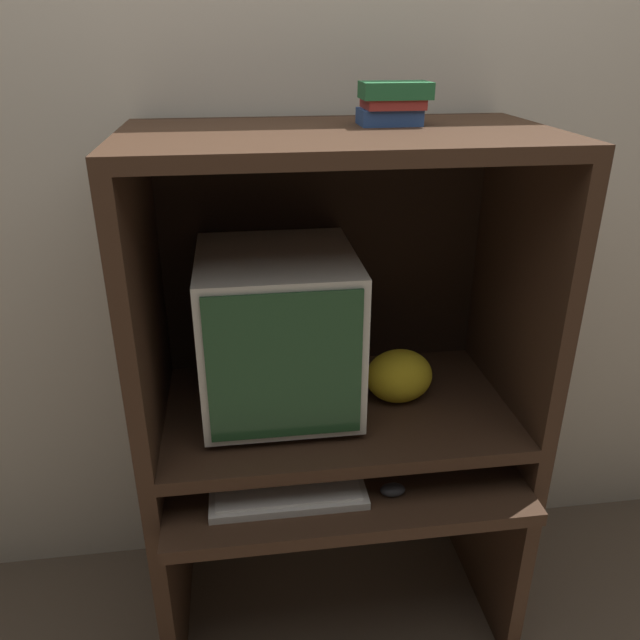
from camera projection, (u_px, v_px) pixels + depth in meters
The scene contains 9 objects.
wall_back at pixel (320, 174), 1.78m from camera, with size 6.00×0.06×2.60m.
desk_base at pixel (338, 519), 1.80m from camera, with size 1.00×0.63×0.61m.
desk_monitor_shelf at pixel (336, 413), 1.72m from camera, with size 1.00×0.55×0.13m.
hutch_upper at pixel (336, 234), 1.54m from camera, with size 1.00×0.55×0.72m.
crt_monitor at pixel (278, 331), 1.62m from camera, with size 0.39×0.42×0.43m.
keyboard at pixel (288, 495), 1.54m from camera, with size 0.39×0.13×0.03m.
mouse at pixel (393, 490), 1.56m from camera, with size 0.06×0.04×0.03m.
snack_bag at pixel (399, 376), 1.69m from camera, with size 0.18×0.14×0.15m.
book_stack at pixel (392, 103), 1.46m from camera, with size 0.16×0.12×0.10m.
Camera 1 is at (-0.24, -1.16, 1.66)m, focal length 35.00 mm.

